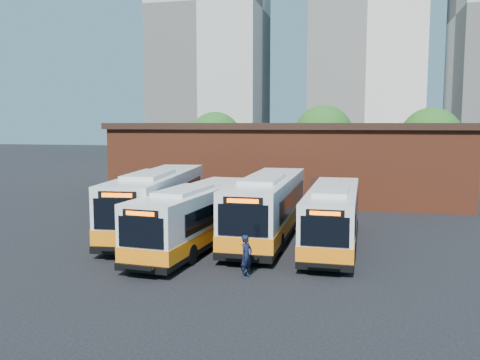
% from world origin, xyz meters
% --- Properties ---
extents(ground, '(220.00, 220.00, 0.00)m').
position_xyz_m(ground, '(0.00, 0.00, 0.00)').
color(ground, black).
extents(bus_west, '(4.06, 13.65, 3.67)m').
position_xyz_m(bus_west, '(-5.69, 4.16, 1.67)').
color(bus_west, silver).
rests_on(bus_west, ground).
extents(bus_midwest, '(3.48, 12.07, 3.25)m').
position_xyz_m(bus_midwest, '(-2.36, 1.07, 1.47)').
color(bus_midwest, silver).
rests_on(bus_midwest, ground).
extents(bus_mideast, '(2.82, 13.18, 3.58)m').
position_xyz_m(bus_mideast, '(0.90, 4.13, 1.63)').
color(bus_mideast, silver).
rests_on(bus_mideast, ground).
extents(bus_east, '(2.61, 11.78, 3.19)m').
position_xyz_m(bus_east, '(4.54, 2.99, 1.45)').
color(bus_east, silver).
rests_on(bus_east, ground).
extents(transit_worker, '(0.66, 0.77, 1.79)m').
position_xyz_m(transit_worker, '(1.31, -3.45, 0.90)').
color(transit_worker, black).
rests_on(transit_worker, ground).
extents(depot_building, '(28.60, 12.60, 6.40)m').
position_xyz_m(depot_building, '(0.00, 20.00, 3.26)').
color(depot_building, maroon).
rests_on(depot_building, ground).
extents(tree_west, '(6.00, 6.00, 7.65)m').
position_xyz_m(tree_west, '(-10.00, 32.00, 4.64)').
color(tree_west, '#382314').
rests_on(tree_west, ground).
extents(tree_mid, '(6.56, 6.56, 8.36)m').
position_xyz_m(tree_mid, '(2.00, 34.00, 5.08)').
color(tree_mid, '#382314').
rests_on(tree_mid, ground).
extents(tree_east, '(6.24, 6.24, 7.96)m').
position_xyz_m(tree_east, '(13.00, 31.00, 4.83)').
color(tree_east, '#382314').
rests_on(tree_east, ground).
extents(tower_left, '(20.00, 18.00, 56.20)m').
position_xyz_m(tower_left, '(-22.00, 72.00, 27.84)').
color(tower_left, beige).
rests_on(tower_left, ground).
extents(tower_center, '(22.00, 20.00, 61.20)m').
position_xyz_m(tower_center, '(7.00, 86.00, 30.34)').
color(tower_center, silver).
rests_on(tower_center, ground).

